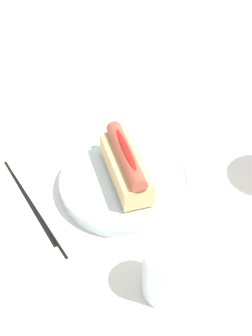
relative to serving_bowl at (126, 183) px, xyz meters
name	(u,v)px	position (x,y,z in m)	size (l,w,h in m)	color
ground_plane	(132,185)	(-0.01, 0.01, -0.02)	(2.40, 2.40, 0.00)	silver
serving_bowl	(126,183)	(0.00, 0.00, 0.00)	(0.23, 0.23, 0.03)	silver
hotdog_front	(126,164)	(0.00, 0.00, 0.04)	(0.15, 0.06, 0.06)	#DBB270
water_glass	(165,274)	(0.21, 0.01, 0.02)	(0.07, 0.07, 0.09)	white
chopstick_near	(37,211)	(0.02, -0.15, -0.01)	(0.01, 0.01, 0.22)	black
chopstick_far	(28,199)	(-0.01, -0.16, -0.01)	(0.01, 0.01, 0.22)	black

